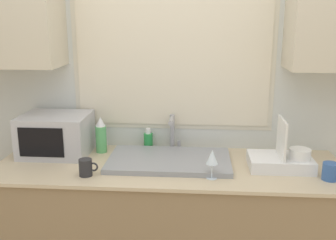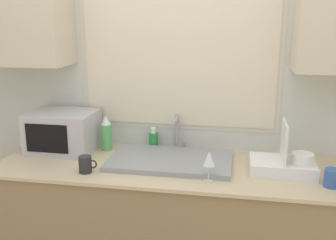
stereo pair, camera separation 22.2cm
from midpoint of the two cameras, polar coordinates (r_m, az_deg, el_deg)
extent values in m
cube|color=#8C7251|center=(2.55, 2.80, -16.61)|extent=(2.01, 0.66, 0.92)
cube|color=#C6B28E|center=(2.34, 2.95, -6.73)|extent=(2.04, 0.69, 0.02)
cube|color=silver|center=(2.58, 4.10, 3.91)|extent=(6.00, 0.06, 2.60)
cube|color=beige|center=(2.51, 4.13, 9.66)|extent=(1.29, 0.01, 0.99)
cube|color=beige|center=(2.51, 4.12, 9.65)|extent=(1.23, 0.01, 0.93)
cube|color=beige|center=(2.65, -18.78, 15.67)|extent=(0.62, 0.32, 0.74)
cube|color=gray|center=(2.35, 2.98, -5.92)|extent=(0.72, 0.44, 0.03)
cylinder|color=#99999E|center=(2.55, 3.73, -1.83)|extent=(0.03, 0.03, 0.23)
cylinder|color=#99999E|center=(2.45, 3.55, -0.09)|extent=(0.03, 0.16, 0.03)
cylinder|color=#99999E|center=(2.58, 4.80, -3.74)|extent=(0.02, 0.02, 0.06)
cube|color=#B2B2B7|center=(2.60, -12.62, -1.63)|extent=(0.42, 0.33, 0.26)
cube|color=black|center=(2.47, -14.80, -2.67)|extent=(0.27, 0.01, 0.18)
cube|color=white|center=(2.33, 18.91, -6.43)|extent=(0.36, 0.25, 0.07)
cube|color=white|center=(2.28, 19.21, -3.03)|extent=(0.01, 0.22, 0.22)
cylinder|color=white|center=(2.29, 21.60, -5.30)|extent=(0.12, 0.12, 0.06)
cylinder|color=#59B266|center=(2.57, -6.48, -2.52)|extent=(0.07, 0.07, 0.17)
cone|color=silver|center=(2.54, -6.55, -0.02)|extent=(0.06, 0.06, 0.06)
cylinder|color=#268C3F|center=(2.60, 0.32, -3.03)|extent=(0.06, 0.06, 0.10)
cylinder|color=white|center=(2.58, 0.32, -1.56)|extent=(0.03, 0.03, 0.04)
cylinder|color=#262628|center=(2.23, -9.16, -6.43)|extent=(0.07, 0.07, 0.09)
torus|color=#262628|center=(2.21, -8.08, -6.41)|extent=(0.05, 0.01, 0.05)
cylinder|color=silver|center=(2.14, 8.88, -8.61)|extent=(0.06, 0.06, 0.00)
cylinder|color=silver|center=(2.13, 8.93, -7.58)|extent=(0.01, 0.01, 0.08)
cone|color=silver|center=(2.10, 9.01, -5.60)|extent=(0.07, 0.07, 0.08)
cylinder|color=#335999|center=(2.23, 25.44, -7.68)|extent=(0.08, 0.08, 0.09)
camera|label=1|loc=(0.11, -87.14, 0.75)|focal=42.00mm
camera|label=2|loc=(0.11, 92.86, -0.75)|focal=42.00mm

